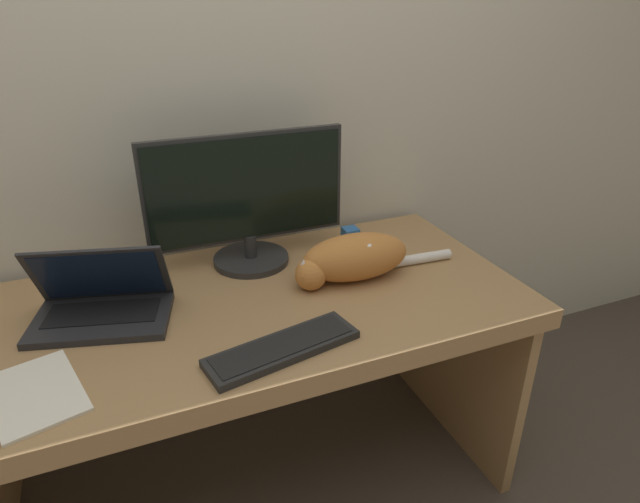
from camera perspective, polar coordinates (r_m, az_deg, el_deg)
name	(u,v)px	position (r m, az deg, el deg)	size (l,w,h in m)	color
wall_back	(194,69)	(1.75, -13.30, 18.46)	(6.40, 0.06, 2.60)	beige
desk	(247,343)	(1.60, -7.78, -9.68)	(1.59, 0.76, 0.73)	#A37A4C
monitor	(247,201)	(1.65, -7.75, 5.33)	(0.62, 0.24, 0.42)	#282828
laptop	(102,305)	(1.52, -22.27, -5.27)	(0.39, 0.30, 0.21)	#232326
external_keyboard	(283,348)	(1.31, -4.01, -10.24)	(0.39, 0.18, 0.02)	black
cat	(353,257)	(1.59, 3.57, -0.62)	(0.54, 0.17, 0.14)	#C67A38
paper_notepad	(36,393)	(1.34, -28.03, -13.21)	(0.23, 0.29, 0.01)	white
small_toy	(350,235)	(1.85, 3.24, 1.78)	(0.05, 0.05, 0.05)	#2D6BB7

